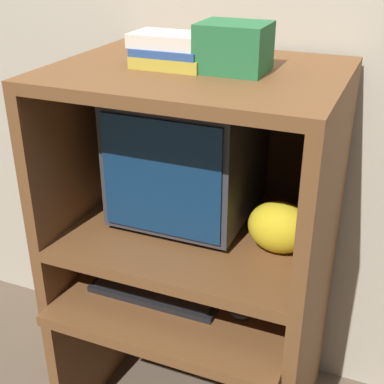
{
  "coord_description": "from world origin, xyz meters",
  "views": [
    {
      "loc": [
        0.57,
        -1.08,
        1.68
      ],
      "look_at": [
        -0.02,
        0.33,
        0.93
      ],
      "focal_mm": 50.0,
      "sensor_mm": 36.0,
      "label": 1
    }
  ],
  "objects_px": {
    "keyboard": "(156,292)",
    "storage_box": "(234,47)",
    "mouse": "(240,313)",
    "crt_monitor": "(189,154)",
    "snack_bag": "(280,227)",
    "book_stack": "(170,50)"
  },
  "relations": [
    {
      "from": "keyboard",
      "to": "snack_bag",
      "type": "height_order",
      "value": "snack_bag"
    },
    {
      "from": "mouse",
      "to": "storage_box",
      "type": "xyz_separation_m",
      "value": [
        -0.1,
        0.15,
        0.77
      ]
    },
    {
      "from": "snack_bag",
      "to": "book_stack",
      "type": "bearing_deg",
      "value": 175.91
    },
    {
      "from": "crt_monitor",
      "to": "keyboard",
      "type": "height_order",
      "value": "crt_monitor"
    },
    {
      "from": "mouse",
      "to": "snack_bag",
      "type": "xyz_separation_m",
      "value": [
        0.08,
        0.11,
        0.27
      ]
    },
    {
      "from": "keyboard",
      "to": "snack_bag",
      "type": "relative_size",
      "value": 2.26
    },
    {
      "from": "crt_monitor",
      "to": "snack_bag",
      "type": "distance_m",
      "value": 0.38
    },
    {
      "from": "book_stack",
      "to": "keyboard",
      "type": "bearing_deg",
      "value": -92.35
    },
    {
      "from": "mouse",
      "to": "snack_bag",
      "type": "relative_size",
      "value": 0.34
    },
    {
      "from": "keyboard",
      "to": "storage_box",
      "type": "distance_m",
      "value": 0.81
    },
    {
      "from": "mouse",
      "to": "snack_bag",
      "type": "height_order",
      "value": "snack_bag"
    },
    {
      "from": "mouse",
      "to": "storage_box",
      "type": "distance_m",
      "value": 0.79
    },
    {
      "from": "snack_bag",
      "to": "book_stack",
      "type": "relative_size",
      "value": 0.87
    },
    {
      "from": "keyboard",
      "to": "storage_box",
      "type": "xyz_separation_m",
      "value": [
        0.19,
        0.15,
        0.77
      ]
    },
    {
      "from": "crt_monitor",
      "to": "book_stack",
      "type": "bearing_deg",
      "value": -102.77
    },
    {
      "from": "snack_bag",
      "to": "storage_box",
      "type": "distance_m",
      "value": 0.54
    },
    {
      "from": "crt_monitor",
      "to": "keyboard",
      "type": "xyz_separation_m",
      "value": [
        -0.03,
        -0.22,
        -0.41
      ]
    },
    {
      "from": "storage_box",
      "to": "keyboard",
      "type": "bearing_deg",
      "value": -142.09
    },
    {
      "from": "mouse",
      "to": "keyboard",
      "type": "bearing_deg",
      "value": 179.44
    },
    {
      "from": "book_stack",
      "to": "snack_bag",
      "type": "bearing_deg",
      "value": -4.09
    },
    {
      "from": "snack_bag",
      "to": "storage_box",
      "type": "relative_size",
      "value": 1.02
    },
    {
      "from": "mouse",
      "to": "book_stack",
      "type": "height_order",
      "value": "book_stack"
    }
  ]
}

